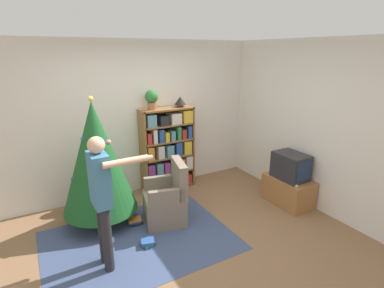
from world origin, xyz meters
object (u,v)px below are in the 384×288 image
object	(u,v)px
potted_plant	(152,98)
table_lamp	(180,101)
bookshelf	(168,149)
standing_person	(102,193)
christmas_tree	(97,158)
television	(291,166)
armchair	(167,201)

from	to	relation	value
potted_plant	table_lamp	distance (m)	0.54
bookshelf	standing_person	world-z (taller)	standing_person
christmas_tree	potted_plant	bearing A→B (deg)	29.05
table_lamp	television	bearing A→B (deg)	-52.12
standing_person	potted_plant	xyz separation A→B (m)	(1.25, 1.58, 0.74)
potted_plant	table_lamp	world-z (taller)	potted_plant
standing_person	table_lamp	world-z (taller)	table_lamp
television	table_lamp	world-z (taller)	table_lamp
armchair	potted_plant	size ratio (longest dim) A/B	2.80
bookshelf	armchair	size ratio (longest dim) A/B	1.60
television	christmas_tree	bearing A→B (deg)	161.81
television	table_lamp	distance (m)	2.14
table_lamp	standing_person	bearing A→B (deg)	-138.49
armchair	potted_plant	xyz separation A→B (m)	(0.24, 1.05, 1.34)
television	armchair	xyz separation A→B (m)	(-1.96, 0.48, -0.33)
armchair	television	bearing A→B (deg)	89.93
christmas_tree	table_lamp	xyz separation A→B (m)	(1.62, 0.60, 0.58)
bookshelf	potted_plant	distance (m)	0.97
bookshelf	christmas_tree	distance (m)	1.51
christmas_tree	television	bearing A→B (deg)	-18.19
armchair	standing_person	world-z (taller)	standing_person
bookshelf	armchair	bearing A→B (deg)	-116.48
christmas_tree	standing_person	world-z (taller)	christmas_tree
bookshelf	television	xyz separation A→B (m)	(1.44, -1.51, -0.08)
television	armchair	distance (m)	2.04
standing_person	christmas_tree	bearing A→B (deg)	169.24
table_lamp	christmas_tree	bearing A→B (deg)	-159.52
bookshelf	christmas_tree	xyz separation A→B (m)	(-1.36, -0.59, 0.27)
armchair	bookshelf	bearing A→B (deg)	167.10
potted_plant	table_lamp	xyz separation A→B (m)	(0.53, 0.00, -0.09)
christmas_tree	table_lamp	distance (m)	1.82
christmas_tree	potted_plant	distance (m)	1.41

